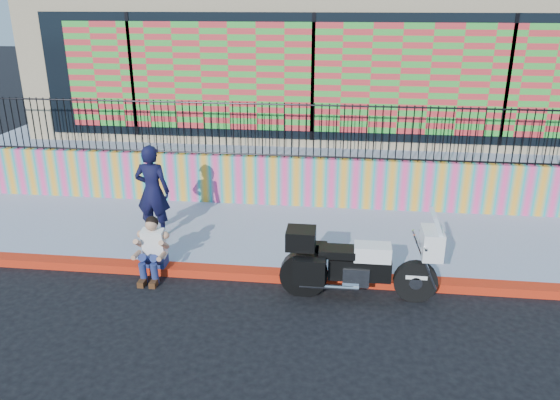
# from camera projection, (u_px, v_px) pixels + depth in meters

# --- Properties ---
(ground) EXTENTS (90.00, 90.00, 0.00)m
(ground) POSITION_uv_depth(u_px,v_px,m) (294.00, 280.00, 9.33)
(ground) COLOR black
(ground) RESTS_ON ground
(red_curb) EXTENTS (16.00, 0.30, 0.15)m
(red_curb) POSITION_uv_depth(u_px,v_px,m) (294.00, 276.00, 9.31)
(red_curb) COLOR red
(red_curb) RESTS_ON ground
(sidewalk) EXTENTS (16.00, 3.00, 0.15)m
(sidewalk) POSITION_uv_depth(u_px,v_px,m) (302.00, 237.00, 10.84)
(sidewalk) COLOR #9096AD
(sidewalk) RESTS_ON ground
(mural_wall) EXTENTS (16.00, 0.20, 1.10)m
(mural_wall) POSITION_uv_depth(u_px,v_px,m) (308.00, 182.00, 12.12)
(mural_wall) COLOR #FF438B
(mural_wall) RESTS_ON sidewalk
(metal_fence) EXTENTS (15.80, 0.04, 1.20)m
(metal_fence) POSITION_uv_depth(u_px,v_px,m) (309.00, 131.00, 11.72)
(metal_fence) COLOR black
(metal_fence) RESTS_ON mural_wall
(elevated_platform) EXTENTS (16.00, 10.00, 1.25)m
(elevated_platform) POSITION_uv_depth(u_px,v_px,m) (320.00, 133.00, 16.89)
(elevated_platform) COLOR #9096AD
(elevated_platform) RESTS_ON ground
(storefront_building) EXTENTS (14.00, 8.06, 4.00)m
(storefront_building) POSITION_uv_depth(u_px,v_px,m) (322.00, 45.00, 15.77)
(storefront_building) COLOR tan
(storefront_building) RESTS_ON elevated_platform
(police_motorcycle) EXTENTS (2.45, 0.81, 1.53)m
(police_motorcycle) POSITION_uv_depth(u_px,v_px,m) (357.00, 261.00, 8.59)
(police_motorcycle) COLOR black
(police_motorcycle) RESTS_ON ground
(police_officer) EXTENTS (0.68, 0.46, 1.82)m
(police_officer) POSITION_uv_depth(u_px,v_px,m) (153.00, 191.00, 10.43)
(police_officer) COLOR black
(police_officer) RESTS_ON sidewalk
(seated_man) EXTENTS (0.54, 0.71, 1.06)m
(seated_man) POSITION_uv_depth(u_px,v_px,m) (152.00, 254.00, 9.25)
(seated_man) COLOR navy
(seated_man) RESTS_ON ground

